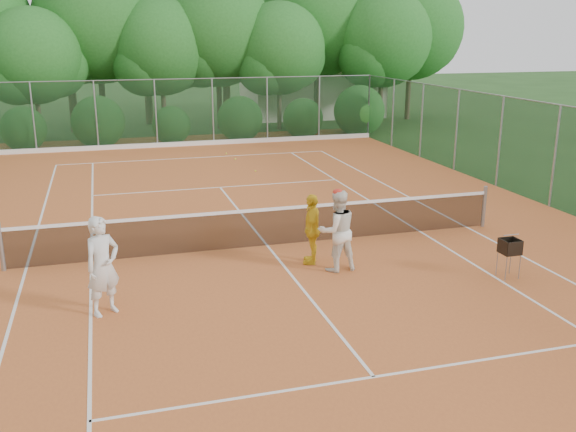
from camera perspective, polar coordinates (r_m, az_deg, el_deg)
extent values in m
plane|color=#204418|center=(15.59, -1.81, -2.77)|extent=(120.00, 120.00, 0.00)
cube|color=#C3632D|center=(15.58, -1.82, -2.73)|extent=(18.00, 36.00, 0.02)
cube|color=beige|center=(40.49, 2.09, 11.02)|extent=(8.00, 5.00, 3.00)
cylinder|color=gray|center=(15.15, -24.15, -2.50)|extent=(0.10, 0.10, 1.10)
cylinder|color=gray|center=(17.78, 17.03, 0.81)|extent=(0.10, 0.10, 1.10)
cube|color=black|center=(15.44, -1.83, -1.08)|extent=(11.87, 0.03, 0.86)
cube|color=white|center=(15.31, -1.85, 0.58)|extent=(11.87, 0.04, 0.07)
imported|color=silver|center=(12.10, -16.14, -4.29)|extent=(0.81, 0.74, 1.86)
imported|color=silver|center=(13.81, 4.38, -1.31)|extent=(0.93, 0.75, 1.79)
ellipsoid|color=red|center=(13.58, 4.46, 2.13)|extent=(0.22, 0.22, 0.14)
imported|color=yellow|center=(14.25, 2.15, -1.14)|extent=(0.70, 1.01, 1.59)
cylinder|color=gray|center=(14.13, 18.81, -4.44)|extent=(0.02, 0.02, 0.53)
cylinder|color=gray|center=(14.56, 19.15, -3.87)|extent=(0.02, 0.02, 0.53)
cube|color=black|center=(14.21, 19.13, -2.56)|extent=(0.37, 0.37, 0.31)
sphere|color=#D6EB36|center=(27.54, -5.51, 5.56)|extent=(0.07, 0.07, 0.07)
sphere|color=#D5EE37|center=(26.30, -4.71, 5.08)|extent=(0.07, 0.07, 0.07)
sphere|color=yellow|center=(23.95, -2.91, 4.03)|extent=(0.07, 0.07, 0.07)
cube|color=white|center=(26.91, -8.18, 5.15)|extent=(11.03, 0.06, 0.01)
cube|color=white|center=(15.26, -22.25, -4.33)|extent=(0.06, 23.77, 0.01)
cube|color=white|center=(17.69, 15.66, -1.00)|extent=(0.06, 23.77, 0.01)
cube|color=white|center=(15.15, -17.08, -3.96)|extent=(0.06, 23.77, 0.01)
cube|color=white|center=(17.02, 11.71, -1.39)|extent=(0.06, 23.77, 0.01)
cube|color=white|center=(21.60, -6.06, 2.56)|extent=(8.23, 0.06, 0.01)
cube|color=white|center=(10.03, 7.64, -13.99)|extent=(8.23, 0.06, 0.01)
cube|color=white|center=(15.58, -1.82, -2.69)|extent=(0.06, 12.80, 0.01)
cube|color=#19381E|center=(29.73, -9.17, 9.06)|extent=(18.00, 0.02, 3.00)
cylinder|color=gray|center=(32.10, 7.19, 9.64)|extent=(0.07, 0.07, 3.00)
cylinder|color=gray|center=(32.10, 7.19, 9.64)|extent=(0.07, 0.07, 3.00)
cylinder|color=brown|center=(33.10, -21.34, 9.01)|extent=(0.22, 0.22, 3.20)
sphere|color=#215C1E|center=(32.94, -21.77, 13.09)|extent=(4.48, 4.48, 4.48)
cylinder|color=brown|center=(35.41, -16.23, 10.91)|extent=(0.31, 0.31, 4.50)
sphere|color=#215C1E|center=(35.31, -16.66, 16.29)|extent=(6.30, 6.30, 6.30)
cylinder|color=brown|center=(34.10, -11.02, 10.23)|extent=(0.24, 0.24, 3.50)
sphere|color=#215C1E|center=(33.95, -11.26, 14.58)|extent=(4.90, 4.90, 4.90)
cylinder|color=brown|center=(34.97, -6.15, 11.06)|extent=(0.28, 0.28, 4.10)
sphere|color=#215C1E|center=(34.85, -6.30, 16.03)|extent=(5.74, 5.74, 5.74)
cylinder|color=brown|center=(34.50, -0.78, 10.49)|extent=(0.23, 0.23, 3.40)
sphere|color=#215C1E|center=(34.35, -0.79, 14.68)|extent=(4.76, 4.76, 4.76)
cylinder|color=brown|center=(37.90, 2.58, 11.92)|extent=(0.32, 0.32, 4.65)
sphere|color=#215C1E|center=(37.81, 2.65, 17.13)|extent=(6.51, 6.51, 6.51)
cylinder|color=brown|center=(36.90, 8.24, 11.01)|extent=(0.26, 0.26, 3.80)
sphere|color=#215C1E|center=(36.77, 8.42, 15.37)|extent=(5.32, 5.32, 5.32)
cylinder|color=brown|center=(39.39, 10.67, 11.53)|extent=(0.29, 0.29, 4.25)
sphere|color=#215C1E|center=(39.29, 10.91, 16.11)|extent=(5.95, 5.95, 5.95)
cone|color=brown|center=(35.33, -19.17, 15.95)|extent=(0.44, 0.44, 11.00)
cone|color=brown|center=(35.43, -5.62, 15.91)|extent=(0.44, 0.44, 10.00)
cone|color=brown|center=(38.32, -0.08, 17.48)|extent=(0.44, 0.44, 12.00)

